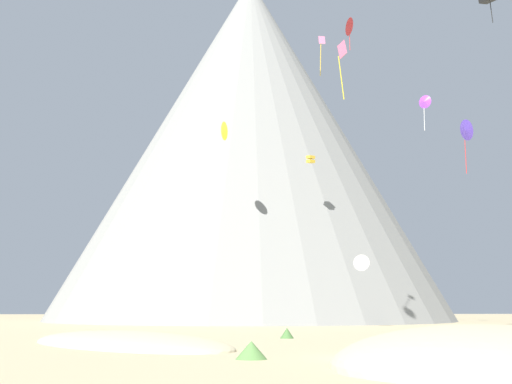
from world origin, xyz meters
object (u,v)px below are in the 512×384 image
Objects in this scene: kite_indigo_mid at (466,131)px; kite_red_high at (348,27)px; bush_low_patch at (444,334)px; kite_pink_high at (321,47)px; kite_white_low at (361,263)px; kite_rainbow_mid at (342,56)px; bush_far_left at (287,333)px; kite_gold_mid at (311,159)px; kite_violet_high at (425,102)px; rock_massif at (255,149)px; kite_yellow_mid at (223,131)px; bush_mid_center at (475,347)px; bush_scatter_east at (141,343)px; bush_ridge_crest at (251,350)px.

kite_red_high is at bearing -158.78° from kite_indigo_mid.
kite_pink_high is at bearing 111.01° from bush_low_patch.
kite_rainbow_mid is at bearing 75.58° from kite_white_low.
bush_far_left is at bearing -77.76° from kite_pink_high.
kite_gold_mid is 18.69m from kite_violet_high.
bush_far_left is 0.55× the size of kite_white_low.
rock_massif is 39.10m from kite_violet_high.
kite_indigo_mid is (10.62, -8.96, 14.59)m from kite_white_low.
kite_yellow_mid reaches higher than kite_gold_mid.
kite_red_high is at bearing 85.39° from bush_mid_center.
bush_low_patch is at bearing -36.89° from kite_pink_high.
kite_yellow_mid is 0.52× the size of kite_rainbow_mid.
bush_scatter_east is at bearing -140.34° from kite_gold_mid.
kite_rainbow_mid reaches higher than bush_far_left.
bush_mid_center is 65.75m from kite_red_high.
kite_violet_high is at bearing 73.80° from bush_mid_center.
kite_pink_high is (-18.66, -21.87, -1.00)m from kite_violet_high.
bush_scatter_east is 1.40× the size of bush_low_patch.
kite_red_high reaches higher than bush_scatter_east.
kite_rainbow_mid is at bearing -61.70° from kite_pink_high.
kite_white_low is at bearing 24.81° from kite_red_high.
bush_mid_center is 1.48× the size of kite_gold_mid.
bush_far_left is at bearing -61.48° from kite_indigo_mid.
bush_scatter_east is 66.17m from kite_red_high.
bush_low_patch is 30.07m from kite_white_low.
kite_white_low is (3.57, 44.25, 7.59)m from bush_mid_center.
bush_low_patch is 0.25× the size of kite_pink_high.
kite_white_low is (-0.54, -6.61, -33.86)m from kite_red_high.
kite_pink_high is at bearing 20.94° from kite_rainbow_mid.
kite_gold_mid is (11.90, 60.26, 22.87)m from bush_ridge_crest.
kite_violet_high is (24.52, 38.10, 31.37)m from bush_far_left.
kite_white_low reaches higher than bush_far_left.
bush_low_patch is 35.41m from kite_pink_high.
rock_massif reaches higher than kite_violet_high.
bush_ridge_crest reaches higher than bush_low_patch.
kite_pink_high is 19.37m from kite_indigo_mid.
kite_yellow_mid reaches higher than bush_far_left.
kite_rainbow_mid is (2.88, -70.62, -8.88)m from rock_massif.
kite_yellow_mid is at bearing 97.95° from bush_far_left.
kite_violet_high is 15.55m from kite_red_high.
kite_pink_high is at bearing -125.65° from kite_gold_mid.
rock_massif is at bearing 81.53° from bush_scatter_east.
bush_low_patch is at bearing -65.54° from kite_rainbow_mid.
bush_mid_center is 0.31× the size of kite_indigo_mid.
kite_indigo_mid is at bearing 62.13° from bush_low_patch.
kite_rainbow_mid is (9.43, -34.24, -2.55)m from kite_yellow_mid.
rock_massif reaches higher than kite_pink_high.
kite_white_low is (17.10, -5.14, -17.86)m from kite_yellow_mid.
kite_rainbow_mid is at bearing 34.82° from bush_scatter_east.
kite_gold_mid is 19.48m from kite_white_low.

